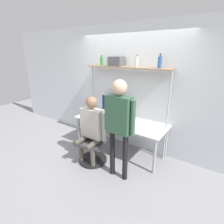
% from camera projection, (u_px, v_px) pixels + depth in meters
% --- Properties ---
extents(ground_plane, '(12.00, 12.00, 0.00)m').
position_uv_depth(ground_plane, '(109.00, 158.00, 3.68)').
color(ground_plane, gray).
extents(wall_back, '(8.00, 0.06, 2.70)m').
position_uv_depth(wall_back, '(130.00, 89.00, 3.87)').
color(wall_back, silver).
rests_on(wall_back, ground_plane).
extents(desk, '(2.00, 0.75, 0.72)m').
position_uv_depth(desk, '(120.00, 123.00, 3.78)').
color(desk, silver).
rests_on(desk, ground_plane).
extents(shelf_unit, '(1.90, 0.27, 1.84)m').
position_uv_depth(shelf_unit, '(126.00, 79.00, 3.66)').
color(shelf_unit, '#997A56').
rests_on(shelf_unit, ground_plane).
extents(monitor, '(0.65, 0.20, 0.44)m').
position_uv_depth(monitor, '(114.00, 105.00, 4.04)').
color(monitor, black).
rests_on(monitor, desk).
extents(laptop, '(0.35, 0.22, 0.23)m').
position_uv_depth(laptop, '(106.00, 117.00, 3.78)').
color(laptop, '#333338').
rests_on(laptop, desk).
extents(cell_phone, '(0.07, 0.15, 0.01)m').
position_uv_depth(cell_phone, '(114.00, 123.00, 3.60)').
color(cell_phone, '#264C8C').
rests_on(cell_phone, desk).
extents(office_chair, '(0.56, 0.56, 0.91)m').
position_uv_depth(office_chair, '(94.00, 148.00, 3.55)').
color(office_chair, black).
rests_on(office_chair, ground_plane).
extents(person_seated, '(0.62, 0.47, 1.35)m').
position_uv_depth(person_seated, '(91.00, 125.00, 3.34)').
color(person_seated, '#4C473D').
rests_on(person_seated, ground_plane).
extents(person_standing, '(0.57, 0.23, 1.74)m').
position_uv_depth(person_standing, '(119.00, 118.00, 2.81)').
color(person_standing, black).
rests_on(person_standing, ground_plane).
extents(bottle_green, '(0.07, 0.07, 0.21)m').
position_uv_depth(bottle_green, '(102.00, 61.00, 3.89)').
color(bottle_green, '#2D8C3F').
rests_on(bottle_green, shelf_unit).
extents(bottle_blue, '(0.08, 0.08, 0.26)m').
position_uv_depth(bottle_blue, '(160.00, 62.00, 3.17)').
color(bottle_blue, '#335999').
rests_on(bottle_blue, shelf_unit).
extents(bottle_clear, '(0.07, 0.07, 0.23)m').
position_uv_depth(bottle_clear, '(137.00, 62.00, 3.42)').
color(bottle_clear, silver).
rests_on(bottle_clear, shelf_unit).
extents(storage_box, '(0.30, 0.22, 0.19)m').
position_uv_depth(storage_box, '(116.00, 61.00, 3.68)').
color(storage_box, '#4C4C51').
rests_on(storage_box, shelf_unit).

